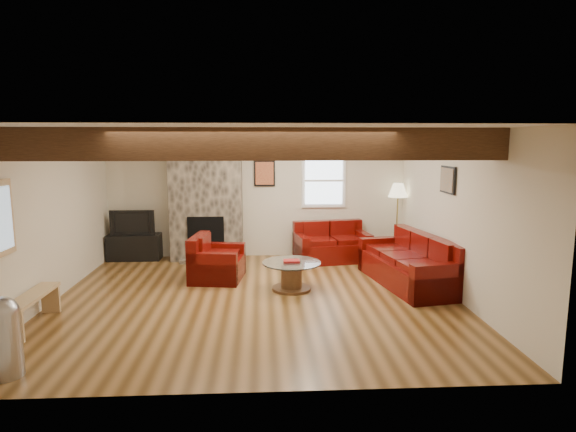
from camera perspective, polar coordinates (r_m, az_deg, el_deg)
The scene contains 17 objects.
room at distance 7.07m, azimuth -3.85°, elevation -0.05°, with size 8.00×8.00×8.00m.
oak_beam at distance 5.73m, azimuth -4.11°, elevation 8.51°, with size 6.00×0.36×0.38m, color black.
chimney_breast at distance 9.60m, azimuth -9.65°, elevation 2.04°, with size 1.40×0.67×2.50m.
back_window at distance 9.81m, azimuth 4.25°, elevation 4.22°, with size 0.90×0.08×1.10m, color white, non-canonical shape.
ceiling_dome at distance 7.92m, azimuth 2.75°, elevation 9.57°, with size 0.40×0.40×0.18m, color white, non-canonical shape.
artwork_back at distance 9.71m, azimuth -2.80°, elevation 5.07°, with size 0.42×0.06×0.52m, color black, non-canonical shape.
artwork_right at distance 7.85m, azimuth 18.35°, elevation 4.09°, with size 0.06×0.55×0.42m, color black, non-canonical shape.
sofa_three at distance 8.16m, azimuth 14.02°, elevation -5.09°, with size 2.12×0.89×0.82m, color #4A0A05, non-canonical shape.
loveseat at distance 9.52m, azimuth 5.26°, elevation -3.07°, with size 1.42×0.82×0.76m, color #4A0A05, non-canonical shape.
armchair_red at distance 8.30m, azimuth -8.38°, elevation -4.90°, with size 0.94×0.82×0.76m, color #4A0A05, non-canonical shape.
coffee_table at distance 7.69m, azimuth 0.43°, elevation -7.11°, with size 0.93×0.93×0.48m.
tv_cabinet at distance 10.07m, azimuth -17.73°, elevation -3.51°, with size 1.02×0.41×0.51m, color black.
television at distance 9.97m, azimuth -17.86°, elevation -0.69°, with size 0.86×0.11×0.50m, color black.
floor_lamp at distance 9.82m, azimuth 12.90°, elevation 2.52°, with size 0.39×0.39×1.51m.
pine_bench at distance 7.03m, azimuth -27.96°, elevation -9.87°, with size 0.26×1.12×0.42m, color tan, non-canonical shape.
pedal_bin at distance 5.69m, azimuth -30.64°, elevation -12.24°, with size 0.33×0.33×0.83m, color #B0B1B6, non-canonical shape.
coal_bucket at distance 8.96m, azimuth -7.82°, elevation -5.34°, with size 0.33×0.33×0.31m, color slate, non-canonical shape.
Camera 1 is at (0.09, -6.98, 2.35)m, focal length 30.00 mm.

